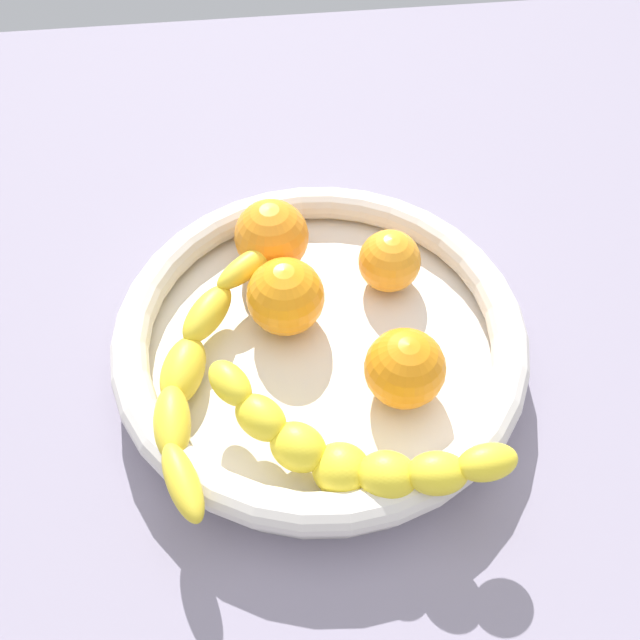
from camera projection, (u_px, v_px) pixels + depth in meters
The scene contains 8 objects.
kitchen_counter at pixel (320, 366), 57.08cm from camera, with size 120.00×120.00×3.00cm, color gray.
fruit_bowl at pixel (320, 338), 53.71cm from camera, with size 34.37×34.37×5.30cm.
banana_draped_left at pixel (345, 451), 44.47cm from camera, with size 21.35×12.47×5.79cm.
banana_draped_right at pixel (195, 366), 49.53cm from camera, with size 11.08×25.08×4.66cm.
orange_front at pixel (389, 261), 55.98cm from camera, with size 5.54×5.54×5.54cm, color orange.
orange_mid_left at pixel (286, 297), 52.83cm from camera, with size 6.58×6.58×6.58cm, color orange.
orange_mid_right at pixel (272, 237), 57.00cm from camera, with size 6.71×6.71×6.71cm, color orange.
orange_rear at pixel (405, 368), 48.68cm from camera, with size 6.32×6.32×6.32cm, color orange.
Camera 1 is at (3.77, 31.16, 49.35)cm, focal length 35.67 mm.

